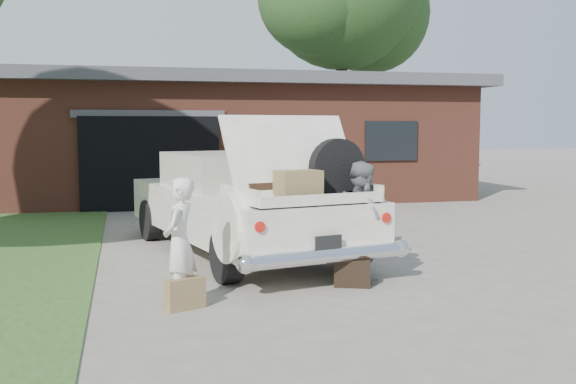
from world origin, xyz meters
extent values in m
plane|color=gray|center=(0.00, 0.00, 0.00)|extent=(90.00, 90.00, 0.00)
cube|color=brown|center=(1.00, 11.50, 1.50)|extent=(12.00, 7.00, 3.00)
cube|color=#4C4C51|center=(1.00, 11.50, 3.15)|extent=(12.80, 7.80, 0.30)
cube|color=black|center=(-1.50, 8.05, 1.10)|extent=(3.20, 0.30, 2.20)
cube|color=#4C4C51|center=(-1.50, 7.98, 2.25)|extent=(3.50, 0.12, 0.18)
cube|color=black|center=(4.50, 7.98, 1.60)|extent=(1.40, 0.08, 1.00)
cylinder|color=#38281E|center=(5.99, 16.54, 2.85)|extent=(0.44, 0.44, 5.70)
sphere|color=#314E20|center=(7.36, 17.15, 6.31)|extent=(4.57, 4.57, 4.57)
cube|color=white|center=(-0.36, 2.22, 0.66)|extent=(3.14, 5.61, 0.69)
cube|color=#AFAF9A|center=(-0.43, 2.53, 1.27)|extent=(2.17, 2.45, 0.55)
cube|color=black|center=(-0.66, 3.51, 1.25)|extent=(1.62, 0.45, 0.47)
cube|color=black|center=(-0.21, 1.55, 1.25)|extent=(1.62, 0.45, 0.47)
cylinder|color=black|center=(-0.87, 0.26, 0.35)|extent=(0.38, 0.73, 0.70)
cylinder|color=black|center=(0.95, 0.68, 0.35)|extent=(0.38, 0.73, 0.70)
cylinder|color=black|center=(-1.67, 3.77, 0.35)|extent=(0.38, 0.73, 0.70)
cylinder|color=black|center=(0.15, 4.19, 0.35)|extent=(0.38, 0.73, 0.70)
cylinder|color=silver|center=(0.24, -0.41, 0.42)|extent=(2.16, 0.67, 0.19)
cylinder|color=#A5140F|center=(-0.62, -0.53, 0.83)|extent=(0.15, 0.13, 0.13)
cylinder|color=#A5140F|center=(1.07, -0.14, 0.83)|extent=(0.15, 0.13, 0.13)
cube|color=black|center=(0.24, -0.43, 0.58)|extent=(0.36, 0.10, 0.18)
cube|color=black|center=(0.09, 0.26, 1.03)|extent=(1.86, 1.50, 0.04)
cube|color=white|center=(-0.74, 0.07, 1.13)|extent=(0.32, 1.15, 0.19)
cube|color=white|center=(0.91, 0.45, 1.13)|extent=(0.32, 1.15, 0.19)
cube|color=white|center=(0.22, -0.31, 1.09)|extent=(1.67, 0.44, 0.13)
cube|color=white|center=(0.02, 0.53, 1.57)|extent=(1.88, 1.03, 1.07)
cube|color=#3D271A|center=(-0.33, 0.40, 1.15)|extent=(0.74, 0.56, 0.21)
cube|color=olive|center=(0.00, 0.07, 1.23)|extent=(0.60, 0.46, 0.37)
cube|color=black|center=(0.09, 0.35, 1.14)|extent=(0.65, 0.50, 0.18)
cube|color=#99734D|center=(0.24, 0.41, 1.33)|extent=(0.56, 0.43, 0.17)
cylinder|color=black|center=(0.59, 0.32, 1.43)|extent=(0.78, 0.33, 0.76)
imported|color=silver|center=(-1.53, -0.70, 0.71)|extent=(0.51, 0.61, 1.41)
imported|color=slate|center=(0.85, 0.06, 0.76)|extent=(0.59, 0.75, 1.53)
cube|color=olive|center=(-1.49, -0.84, 0.17)|extent=(0.46, 0.31, 0.34)
cube|color=black|center=(0.59, -0.32, 0.17)|extent=(0.46, 0.29, 0.34)
camera|label=1|loc=(-2.11, -8.00, 1.96)|focal=42.00mm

